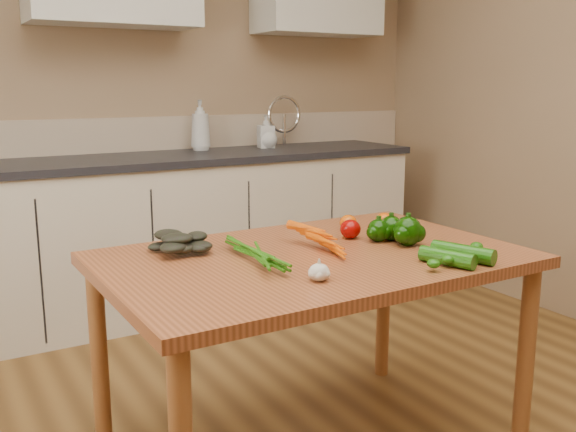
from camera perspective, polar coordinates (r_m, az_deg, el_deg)
The scene contains 17 objects.
room at distance 1.81m, azimuth 7.46°, elevation 10.11°, with size 4.04×5.04×2.64m.
counter_run at distance 3.78m, azimuth -9.15°, elevation -1.24°, with size 2.84×0.64×1.14m.
table at distance 2.16m, azimuth 2.20°, elevation -5.50°, with size 1.39×0.90×0.74m.
soap_bottle_a at distance 3.91m, azimuth -7.80°, elevation 8.01°, with size 0.12×0.12×0.30m, color silver.
soap_bottle_b at distance 4.02m, azimuth -1.97°, elevation 7.53°, with size 0.09×0.09×0.21m, color silver.
soap_bottle_c at distance 4.01m, azimuth -1.83°, elevation 7.16°, with size 0.12×0.12×0.16m, color silver.
carrot_bunch at distance 2.14m, azimuth 1.05°, elevation -2.48°, with size 0.26×0.20×0.07m, color #EC5905, non-canonical shape.
leafy_greens at distance 2.17m, azimuth -9.77°, elevation -2.01°, with size 0.20×0.18×0.10m, color black, non-canonical shape.
garlic_bulb at distance 1.85m, azimuth 2.78°, elevation -5.01°, with size 0.06×0.06×0.05m, color silver.
pepper_a at distance 2.32m, azimuth 8.04°, elevation -1.28°, with size 0.08×0.08×0.08m, color black.
pepper_b at distance 2.35m, azimuth 9.14°, elevation -1.08°, with size 0.09×0.09×0.09m, color black.
pepper_c at distance 2.28m, azimuth 10.59°, elevation -1.34°, with size 0.10×0.10×0.10m, color black.
tomato_a at distance 2.36m, azimuth 5.57°, elevation -1.16°, with size 0.08×0.08×0.07m, color #8C0502.
tomato_b at distance 2.48m, azimuth 5.38°, elevation -0.60°, with size 0.07×0.07×0.06m, color #D74E05.
tomato_c at distance 2.50m, azimuth 8.59°, elevation -0.50°, with size 0.08×0.08×0.07m, color #D74E05.
zucchini_a at distance 2.13m, azimuth 15.29°, elevation -3.15°, with size 0.05×0.05×0.21m, color #144A07.
zucchini_b at distance 2.06m, azimuth 13.98°, elevation -3.61°, with size 0.05×0.05×0.18m, color #144A07.
Camera 1 is at (-1.10, -1.26, 1.29)m, focal length 40.00 mm.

